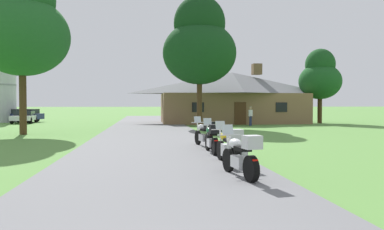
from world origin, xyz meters
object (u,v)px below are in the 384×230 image
at_px(motorcycle_white_nearest_to_camera, 241,156).
at_px(parked_white_sedan_far_left, 24,117).
at_px(motorcycle_yellow_second_in_row, 230,147).
at_px(tree_left_near, 22,25).
at_px(tree_right_of_lodge, 320,77).
at_px(motorcycle_white_farthest_in_row, 204,134).
at_px(tree_by_lodge_front, 199,44).
at_px(parked_navy_suv_far_left, 20,115).
at_px(motorcycle_green_third_in_row, 212,139).
at_px(bystander_white_shirt_near_lodge, 251,115).

bearing_deg(motorcycle_white_nearest_to_camera, parked_white_sedan_far_left, 105.81).
xyz_separation_m(motorcycle_yellow_second_in_row, tree_left_near, (-10.25, 13.59, 6.26)).
bearing_deg(tree_right_of_lodge, tree_left_near, -155.82).
distance_m(motorcycle_white_farthest_in_row, tree_by_lodge_front, 16.42).
relative_size(tree_by_lodge_front, tree_right_of_lodge, 1.47).
xyz_separation_m(tree_left_near, parked_navy_suv_far_left, (-5.59, 17.25, -6.09)).
height_order(tree_left_near, parked_navy_suv_far_left, tree_left_near).
bearing_deg(motorcycle_white_nearest_to_camera, parked_navy_suv_far_left, 105.80).
height_order(motorcycle_yellow_second_in_row, tree_right_of_lodge, tree_right_of_lodge).
height_order(motorcycle_yellow_second_in_row, motorcycle_green_third_in_row, same).
xyz_separation_m(motorcycle_green_third_in_row, parked_navy_suv_far_left, (-15.75, 28.13, 0.16)).
bearing_deg(parked_white_sedan_far_left, parked_navy_suv_far_left, 110.82).
height_order(tree_by_lodge_front, parked_white_sedan_far_left, tree_by_lodge_front).
distance_m(motorcycle_yellow_second_in_row, bystander_white_shirt_near_lodge, 22.30).
relative_size(bystander_white_shirt_near_lodge, tree_left_near, 0.16).
xyz_separation_m(tree_left_near, tree_right_of_lodge, (25.02, 11.23, -2.19)).
bearing_deg(motorcycle_yellow_second_in_row, parked_navy_suv_far_left, 111.73).
distance_m(motorcycle_white_farthest_in_row, parked_white_sedan_far_left, 27.63).
relative_size(tree_by_lodge_front, parked_navy_suv_far_left, 2.23).
height_order(bystander_white_shirt_near_lodge, tree_right_of_lodge, tree_right_of_lodge).
bearing_deg(tree_left_near, motorcycle_white_nearest_to_camera, -57.26).
bearing_deg(tree_by_lodge_front, motorcycle_white_farthest_in_row, -97.24).
bearing_deg(tree_right_of_lodge, motorcycle_white_farthest_in_row, -126.68).
relative_size(motorcycle_white_nearest_to_camera, motorcycle_white_farthest_in_row, 1.00).
bearing_deg(motorcycle_green_third_in_row, motorcycle_yellow_second_in_row, -89.55).
height_order(motorcycle_white_nearest_to_camera, motorcycle_white_farthest_in_row, same).
bearing_deg(motorcycle_green_third_in_row, parked_white_sedan_far_left, 118.39).
distance_m(motorcycle_white_nearest_to_camera, motorcycle_green_third_in_row, 4.80).
relative_size(tree_by_lodge_front, tree_left_near, 1.02).
xyz_separation_m(motorcycle_yellow_second_in_row, bystander_white_shirt_near_lodge, (6.65, 21.29, 0.34)).
distance_m(tree_left_near, parked_navy_suv_far_left, 19.13).
height_order(motorcycle_green_third_in_row, tree_left_near, tree_left_near).
relative_size(motorcycle_white_farthest_in_row, tree_by_lodge_front, 0.19).
xyz_separation_m(motorcycle_yellow_second_in_row, motorcycle_green_third_in_row, (-0.08, 2.71, 0.01)).
relative_size(motorcycle_yellow_second_in_row, bystander_white_shirt_near_lodge, 1.24).
distance_m(motorcycle_white_nearest_to_camera, tree_left_near, 19.65).
xyz_separation_m(bystander_white_shirt_near_lodge, parked_navy_suv_far_left, (-22.48, 9.55, -0.17)).
height_order(motorcycle_white_nearest_to_camera, motorcycle_yellow_second_in_row, same).
distance_m(motorcycle_green_third_in_row, tree_right_of_lodge, 26.94).
height_order(tree_right_of_lodge, parked_white_sedan_far_left, tree_right_of_lodge).
relative_size(motorcycle_white_nearest_to_camera, motorcycle_yellow_second_in_row, 1.00).
bearing_deg(motorcycle_white_farthest_in_row, motorcycle_white_nearest_to_camera, -102.34).
bearing_deg(parked_navy_suv_far_left, motorcycle_green_third_in_row, -137.12).
height_order(motorcycle_yellow_second_in_row, motorcycle_white_farthest_in_row, same).
relative_size(tree_by_lodge_front, parked_white_sedan_far_left, 2.52).
bearing_deg(motorcycle_white_farthest_in_row, parked_white_sedan_far_left, 110.89).
height_order(tree_by_lodge_front, tree_left_near, tree_by_lodge_front).
relative_size(bystander_white_shirt_near_lodge, parked_navy_suv_far_left, 0.34).
relative_size(motorcycle_yellow_second_in_row, parked_navy_suv_far_left, 0.42).
xyz_separation_m(motorcycle_white_nearest_to_camera, motorcycle_white_farthest_in_row, (0.15, 7.04, 0.00)).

